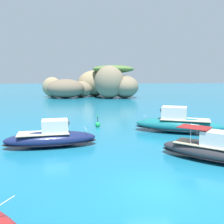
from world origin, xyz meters
The scene contains 7 objects.
ground_plane centered at (0.00, 0.00, 0.00)m, with size 400.00×400.00×0.00m, color #197093.
islet_large centered at (2.99, 58.02, 4.12)m, with size 18.72×19.98×8.92m.
islet_small centered at (-8.36, 57.93, 2.53)m, with size 15.07×10.92×5.62m.
motorboat_teal centered at (6.09, 12.73, 0.89)m, with size 9.38×6.19×2.67m.
motorboat_charcoal centered at (5.14, 3.97, 0.71)m, with size 6.68×6.30×2.22m.
motorboat_navy centered at (-6.33, 8.72, 0.75)m, with size 7.84×3.20×2.25m.
channel_buoy centered at (-2.06, 16.31, 0.34)m, with size 0.56×0.56×1.48m.
Camera 1 is at (-3.52, -11.76, 5.77)m, focal length 39.79 mm.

